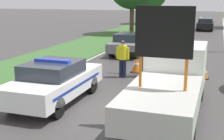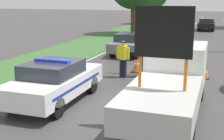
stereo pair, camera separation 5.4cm
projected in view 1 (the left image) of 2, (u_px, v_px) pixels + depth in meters
name	position (u px, v px, depth m)	size (l,w,h in m)	color
ground_plane	(108.00, 108.00, 10.79)	(160.00, 160.00, 0.00)	#3D3A3A
lane_markings	(179.00, 39.00, 28.49)	(8.03, 68.70, 0.01)	silver
grass_verge_left	(115.00, 35.00, 31.21)	(4.59, 120.00, 0.03)	#38602D
police_car	(55.00, 81.00, 11.23)	(1.91, 4.64, 1.60)	white
work_truck	(171.00, 79.00, 10.38)	(2.03, 6.19, 3.50)	white
road_barrier	(148.00, 57.00, 15.02)	(3.23, 0.08, 1.11)	black
police_officer	(123.00, 56.00, 14.64)	(0.63, 0.40, 1.75)	#191E38
pedestrian_civilian	(144.00, 56.00, 14.73)	(0.62, 0.40, 1.73)	brown
traffic_cone_near_police	(205.00, 73.00, 14.58)	(0.39, 0.39, 0.54)	black
traffic_cone_centre_front	(197.00, 79.00, 13.27)	(0.46, 0.46, 0.64)	black
traffic_cone_near_truck	(139.00, 84.00, 12.48)	(0.49, 0.49, 0.68)	black
traffic_cone_behind_barrier	(136.00, 65.00, 15.81)	(0.52, 0.52, 0.71)	black
queued_car_suv_grey	(130.00, 43.00, 20.85)	(1.91, 4.53, 1.41)	slate
queued_car_wagon_maroon	(152.00, 33.00, 26.16)	(1.94, 4.04, 1.45)	maroon
queued_car_sedan_silver	(164.00, 27.00, 31.40)	(1.78, 4.20, 1.50)	#B2B2B7
queued_car_sedan_black	(205.00, 24.00, 35.93)	(1.78, 4.08, 1.38)	black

